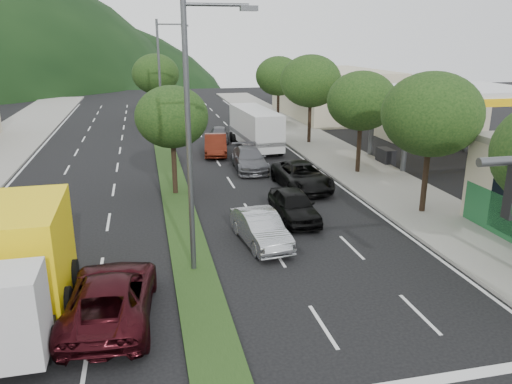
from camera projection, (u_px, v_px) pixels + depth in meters
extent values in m
cube|color=gray|center=(336.00, 155.00, 37.58)|extent=(5.00, 90.00, 0.15)
cube|color=#1E3613|center=(166.00, 155.00, 37.75)|extent=(1.60, 56.00, 0.12)
cube|color=silver|center=(443.00, 91.00, 34.70)|extent=(12.00, 8.00, 0.50)
cube|color=yellow|center=(443.00, 96.00, 34.81)|extent=(12.20, 8.20, 0.50)
cylinder|color=#47494C|center=(406.00, 139.00, 32.33)|extent=(0.36, 0.36, 4.60)
cylinder|color=#47494C|center=(512.00, 134.00, 34.01)|extent=(0.36, 0.36, 4.60)
cylinder|color=#47494C|center=(372.00, 126.00, 36.99)|extent=(0.36, 0.36, 4.60)
cylinder|color=#47494C|center=(467.00, 122.00, 38.67)|extent=(0.36, 0.36, 4.60)
cube|color=black|center=(386.00, 156.00, 35.17)|extent=(0.80, 1.60, 1.10)
cube|color=black|center=(485.00, 151.00, 36.86)|extent=(0.80, 1.60, 1.10)
cube|color=#C2B59A|center=(333.00, 93.00, 56.02)|extent=(10.00, 16.00, 5.20)
cylinder|color=black|center=(425.00, 174.00, 24.78)|extent=(0.28, 0.28, 3.81)
ellipsoid|color=black|center=(432.00, 114.00, 23.90)|extent=(4.80, 4.80, 4.08)
cylinder|color=black|center=(359.00, 145.00, 32.27)|extent=(0.28, 0.28, 3.58)
ellipsoid|color=black|center=(362.00, 101.00, 31.44)|extent=(4.40, 4.40, 3.74)
cylinder|color=black|center=(310.00, 119.00, 41.54)|extent=(0.28, 0.28, 3.92)
ellipsoid|color=black|center=(311.00, 81.00, 40.63)|extent=(5.00, 5.00, 4.25)
cylinder|color=black|center=(278.00, 105.00, 50.89)|extent=(0.28, 0.28, 3.70)
ellipsoid|color=black|center=(278.00, 76.00, 50.03)|extent=(4.60, 4.60, 3.91)
cylinder|color=black|center=(174.00, 164.00, 27.92)|extent=(0.28, 0.28, 3.36)
ellipsoid|color=black|center=(172.00, 117.00, 27.14)|extent=(4.00, 4.00, 3.40)
cylinder|color=black|center=(157.00, 103.00, 52.08)|extent=(0.28, 0.28, 3.81)
ellipsoid|color=black|center=(156.00, 74.00, 51.19)|extent=(4.80, 4.80, 4.08)
cylinder|color=#47494C|center=(189.00, 143.00, 17.65)|extent=(0.20, 0.20, 10.00)
cylinder|color=#47494C|center=(216.00, 5.00, 16.53)|extent=(2.20, 0.12, 0.12)
cube|color=#47494C|center=(249.00, 8.00, 16.79)|extent=(0.60, 0.25, 0.18)
cylinder|color=#47494C|center=(160.00, 83.00, 40.95)|extent=(0.20, 0.20, 10.00)
cylinder|color=#47494C|center=(171.00, 24.00, 39.82)|extent=(2.20, 0.12, 0.12)
cube|color=#47494C|center=(185.00, 26.00, 40.08)|extent=(0.60, 0.25, 0.18)
imported|color=#9C9EA3|center=(261.00, 228.00, 21.43)|extent=(2.02, 4.47, 1.42)
imported|color=black|center=(111.00, 296.00, 15.65)|extent=(3.05, 5.81, 1.56)
imported|color=black|center=(294.00, 205.00, 24.29)|extent=(1.84, 4.41, 1.49)
imported|color=#55555B|center=(249.00, 159.00, 33.59)|extent=(2.32, 5.19, 1.48)
imported|color=#4B170C|center=(216.00, 145.00, 37.91)|extent=(2.24, 4.84, 1.54)
imported|color=black|center=(302.00, 176.00, 29.37)|extent=(2.67, 5.57, 1.53)
imported|color=#4D4D52|center=(219.00, 134.00, 42.83)|extent=(1.95, 3.93, 1.29)
cube|color=yellow|center=(27.00, 252.00, 16.38)|extent=(2.49, 4.48, 3.29)
cube|color=black|center=(27.00, 301.00, 15.98)|extent=(2.19, 6.17, 0.32)
cylinder|color=black|center=(56.00, 342.00, 13.81)|extent=(0.33, 0.96, 0.95)
cylinder|color=black|center=(66.00, 301.00, 15.96)|extent=(0.33, 0.96, 0.95)
cylinder|color=black|center=(73.00, 273.00, 17.91)|extent=(0.33, 0.96, 0.95)
cylinder|color=black|center=(0.00, 280.00, 17.37)|extent=(0.33, 0.96, 0.95)
cube|color=beige|center=(255.00, 126.00, 39.79)|extent=(2.73, 8.36, 2.75)
cube|color=slate|center=(255.00, 135.00, 39.99)|extent=(2.79, 8.36, 0.32)
cylinder|color=black|center=(232.00, 137.00, 42.93)|extent=(0.36, 0.84, 0.82)
cylinder|color=black|center=(258.00, 135.00, 43.53)|extent=(0.36, 0.84, 0.82)
cylinder|color=black|center=(235.00, 139.00, 42.02)|extent=(0.36, 0.84, 0.82)
cylinder|color=black|center=(261.00, 137.00, 42.62)|extent=(0.36, 0.84, 0.82)
cylinder|color=black|center=(251.00, 152.00, 37.17)|extent=(0.36, 0.84, 0.82)
cylinder|color=black|center=(280.00, 150.00, 37.77)|extent=(0.36, 0.84, 0.82)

